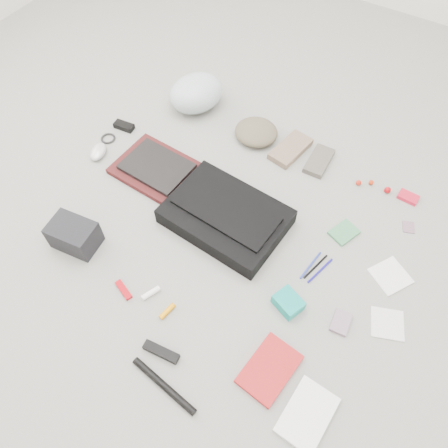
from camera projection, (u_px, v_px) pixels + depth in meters
The scene contains 33 objects.
ground_plane at pixel (224, 231), 1.84m from camera, with size 4.00×4.00×0.00m, color gray.
messenger_bag at pixel (226, 217), 1.83m from camera, with size 0.49×0.35×0.08m, color black.
bag_flap at pixel (226, 210), 1.80m from camera, with size 0.43×0.20×0.01m, color black.
laptop_sleeve at pixel (157, 170), 2.02m from camera, with size 0.38×0.28×0.03m, color #461415.
laptop at pixel (157, 167), 2.00m from camera, with size 0.30×0.22×0.02m, color black.
bike_helmet at pixel (196, 93), 2.20m from camera, with size 0.23×0.29×0.17m, color silver.
beanie at pixel (256, 132), 2.12m from camera, with size 0.21×0.20×0.07m, color brown.
mitten_left at pixel (290, 149), 2.08m from camera, with size 0.11×0.22×0.03m, color #7E6552.
mitten_right at pixel (319, 161), 2.04m from camera, with size 0.09×0.18×0.03m, color #585249.
power_brick at pixel (124, 126), 2.18m from camera, with size 0.10×0.05×0.03m, color black.
cable_coil at pixel (108, 138), 2.14m from camera, with size 0.07×0.07×0.01m, color black.
mouse at pixel (98, 152), 2.07m from camera, with size 0.07×0.11×0.04m, color silver.
camera_bag at pixel (74, 235), 1.76m from camera, with size 0.18×0.13×0.12m, color black.
multitool at pixel (124, 290), 1.68m from camera, with size 0.09×0.03×0.01m, color #A9030C.
toiletry_tube_white at pixel (151, 293), 1.67m from camera, with size 0.02×0.02×0.08m, color white.
toiletry_tube_orange at pixel (167, 311), 1.63m from camera, with size 0.02×0.02×0.07m, color orange.
u_lock at pixel (161, 352), 1.54m from camera, with size 0.13×0.03×0.03m, color black.
bike_pump at pixel (164, 386), 1.48m from camera, with size 0.03×0.03×0.28m, color black.
book_red at pixel (269, 369), 1.51m from camera, with size 0.15×0.22×0.02m, color red.
book_white at pixel (307, 415), 1.43m from camera, with size 0.14×0.21×0.02m, color white.
notepad at pixel (344, 232), 1.83m from camera, with size 0.08×0.11×0.01m, color #3C7D4E.
pen_blue at pixel (311, 265), 1.75m from camera, with size 0.01×0.01×0.15m, color #243398.
pen_black at pixel (316, 267), 1.74m from camera, with size 0.01×0.01×0.14m, color black.
pen_navy at pixel (320, 271), 1.73m from camera, with size 0.01×0.01×0.15m, color navy.
accordion_wallet at pixel (288, 303), 1.63m from camera, with size 0.10×0.08×0.05m, color #079387.
card_deck at pixel (341, 322), 1.61m from camera, with size 0.06×0.09×0.02m, color gray.
napkin_top at pixel (390, 276), 1.72m from camera, with size 0.13×0.13×0.01m, color white.
napkin_bottom at pixel (387, 324), 1.61m from camera, with size 0.12×0.12×0.01m, color silver.
lollipop_a at pixel (359, 183), 1.97m from camera, with size 0.02×0.02×0.02m, color red.
lollipop_b at pixel (371, 182), 1.98m from camera, with size 0.02×0.02×0.02m, color red.
lollipop_c at pixel (388, 190), 1.95m from camera, with size 0.03×0.03×0.03m, color #A8060C.
altoids_tin at pixel (408, 197), 1.93m from camera, with size 0.09×0.05×0.02m, color red.
stamp_sheet at pixel (409, 227), 1.85m from camera, with size 0.05×0.06×0.00m, color gray.
Camera 1 is at (0.52, -0.86, 1.55)m, focal length 35.00 mm.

